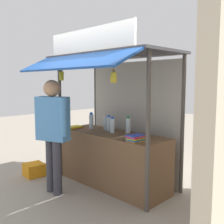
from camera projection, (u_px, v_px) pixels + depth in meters
name	position (u px, v px, depth m)	size (l,w,h in m)	color
ground_plane	(112.00, 184.00, 4.46)	(20.00, 20.00, 0.00)	#9E9384
stall_counter	(112.00, 159.00, 4.41)	(1.98, 0.68, 0.88)	brown
stall_structure	(118.00, 94.00, 4.38)	(2.18, 1.60, 2.51)	#4C4742
water_bottle_far_right	(105.00, 123.00, 4.67)	(0.07, 0.07, 0.25)	silver
water_bottle_back_left	(91.00, 121.00, 4.74)	(0.08, 0.08, 0.30)	silver
water_bottle_mid_left	(128.00, 125.00, 4.34)	(0.08, 0.08, 0.28)	silver
water_bottle_front_right	(109.00, 124.00, 4.52)	(0.08, 0.08, 0.28)	silver
water_bottle_mid_right	(112.00, 125.00, 4.36)	(0.08, 0.08, 0.27)	silver
magazine_stack_far_left	(136.00, 138.00, 3.74)	(0.20, 0.27, 0.09)	yellow
magazine_stack_left	(74.00, 127.00, 4.82)	(0.22, 0.31, 0.03)	red
banana_bunch_leftmost	(114.00, 77.00, 3.62)	(0.11, 0.11, 0.33)	#332D23
banana_bunch_rightmost	(61.00, 76.00, 4.49)	(0.11, 0.11, 0.29)	#332D23
vendor_person	(53.00, 126.00, 4.01)	(0.66, 0.38, 1.75)	#383842
plastic_crate	(34.00, 170.00, 4.86)	(0.33, 0.33, 0.23)	orange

